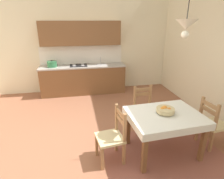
{
  "coord_description": "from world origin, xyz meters",
  "views": [
    {
      "loc": [
        -0.17,
        -2.93,
        2.24
      ],
      "look_at": [
        0.48,
        0.38,
        0.96
      ],
      "focal_mm": 29.91,
      "sensor_mm": 36.0,
      "label": 1
    }
  ],
  "objects_px": {
    "dining_chair_window_side": "(212,124)",
    "pendant_lamp": "(186,25)",
    "dining_chair_tv_side": "(112,137)",
    "fruit_bowl": "(165,110)",
    "dining_table": "(164,121)",
    "kitchen_cabinetry": "(83,66)",
    "dining_chair_kitchen_side": "(144,109)"
  },
  "relations": [
    {
      "from": "dining_chair_kitchen_side",
      "to": "fruit_bowl",
      "type": "distance_m",
      "value": 0.88
    },
    {
      "from": "dining_table",
      "to": "fruit_bowl",
      "type": "relative_size",
      "value": 4.21
    },
    {
      "from": "dining_chair_tv_side",
      "to": "pendant_lamp",
      "type": "bearing_deg",
      "value": -0.32
    },
    {
      "from": "pendant_lamp",
      "to": "dining_chair_window_side",
      "type": "bearing_deg",
      "value": 2.79
    },
    {
      "from": "dining_chair_window_side",
      "to": "pendant_lamp",
      "type": "distance_m",
      "value": 1.91
    },
    {
      "from": "dining_table",
      "to": "dining_chair_tv_side",
      "type": "bearing_deg",
      "value": -178.53
    },
    {
      "from": "fruit_bowl",
      "to": "pendant_lamp",
      "type": "height_order",
      "value": "pendant_lamp"
    },
    {
      "from": "dining_chair_tv_side",
      "to": "fruit_bowl",
      "type": "relative_size",
      "value": 3.1
    },
    {
      "from": "dining_chair_tv_side",
      "to": "dining_table",
      "type": "bearing_deg",
      "value": 1.47
    },
    {
      "from": "dining_table",
      "to": "pendant_lamp",
      "type": "height_order",
      "value": "pendant_lamp"
    },
    {
      "from": "dining_chair_kitchen_side",
      "to": "fruit_bowl",
      "type": "bearing_deg",
      "value": -86.44
    },
    {
      "from": "pendant_lamp",
      "to": "dining_chair_tv_side",
      "type": "bearing_deg",
      "value": 179.68
    },
    {
      "from": "dining_chair_window_side",
      "to": "dining_chair_kitchen_side",
      "type": "xyz_separation_m",
      "value": [
        -1.01,
        0.81,
        0.0
      ]
    },
    {
      "from": "kitchen_cabinetry",
      "to": "dining_chair_window_side",
      "type": "xyz_separation_m",
      "value": [
        2.18,
        -3.22,
        -0.41
      ]
    },
    {
      "from": "dining_chair_tv_side",
      "to": "dining_chair_window_side",
      "type": "bearing_deg",
      "value": 1.04
    },
    {
      "from": "dining_chair_tv_side",
      "to": "fruit_bowl",
      "type": "height_order",
      "value": "dining_chair_tv_side"
    },
    {
      "from": "dining_chair_window_side",
      "to": "pendant_lamp",
      "type": "bearing_deg",
      "value": -177.21
    },
    {
      "from": "dining_chair_window_side",
      "to": "pendant_lamp",
      "type": "xyz_separation_m",
      "value": [
        -0.82,
        -0.04,
        1.72
      ]
    },
    {
      "from": "dining_chair_kitchen_side",
      "to": "dining_chair_tv_side",
      "type": "bearing_deg",
      "value": -135.78
    },
    {
      "from": "dining_table",
      "to": "fruit_bowl",
      "type": "bearing_deg",
      "value": 74.75
    },
    {
      "from": "fruit_bowl",
      "to": "pendant_lamp",
      "type": "distance_m",
      "value": 1.36
    },
    {
      "from": "kitchen_cabinetry",
      "to": "dining_chair_kitchen_side",
      "type": "distance_m",
      "value": 2.71
    },
    {
      "from": "fruit_bowl",
      "to": "pendant_lamp",
      "type": "xyz_separation_m",
      "value": [
        0.14,
        -0.06,
        1.35
      ]
    },
    {
      "from": "pendant_lamp",
      "to": "fruit_bowl",
      "type": "bearing_deg",
      "value": 156.05
    },
    {
      "from": "dining_chair_window_side",
      "to": "dining_chair_tv_side",
      "type": "distance_m",
      "value": 1.88
    },
    {
      "from": "dining_chair_tv_side",
      "to": "dining_chair_kitchen_side",
      "type": "distance_m",
      "value": 1.21
    },
    {
      "from": "dining_table",
      "to": "dining_chair_window_side",
      "type": "xyz_separation_m",
      "value": [
        0.97,
        0.01,
        -0.17
      ]
    },
    {
      "from": "dining_table",
      "to": "pendant_lamp",
      "type": "xyz_separation_m",
      "value": [
        0.15,
        -0.03,
        1.55
      ]
    },
    {
      "from": "kitchen_cabinetry",
      "to": "dining_chair_window_side",
      "type": "relative_size",
      "value": 2.81
    },
    {
      "from": "dining_table",
      "to": "dining_chair_window_side",
      "type": "distance_m",
      "value": 0.98
    },
    {
      "from": "dining_chair_window_side",
      "to": "dining_chair_tv_side",
      "type": "height_order",
      "value": "same"
    },
    {
      "from": "kitchen_cabinetry",
      "to": "pendant_lamp",
      "type": "relative_size",
      "value": 3.25
    }
  ]
}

